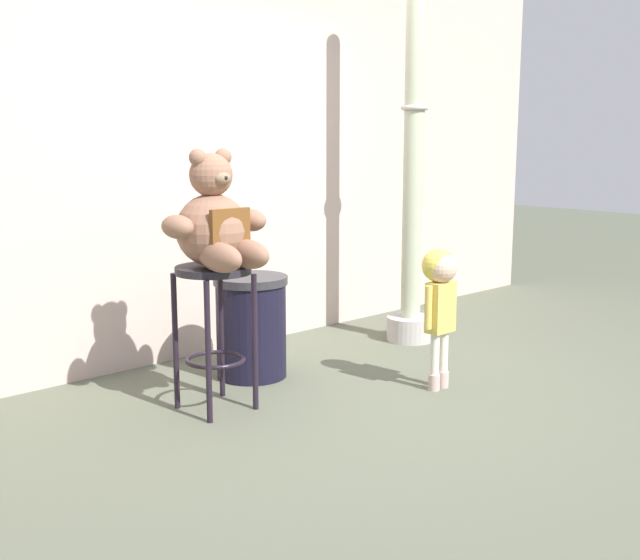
# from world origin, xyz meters

# --- Properties ---
(ground_plane) EXTENTS (24.00, 24.00, 0.00)m
(ground_plane) POSITION_xyz_m (0.00, 0.00, 0.00)
(ground_plane) COLOR #585D4B
(building_wall) EXTENTS (7.48, 0.30, 3.35)m
(building_wall) POSITION_xyz_m (0.00, 1.84, 1.67)
(building_wall) COLOR beige
(building_wall) RESTS_ON ground_plane
(bar_stool_with_teddy) EXTENTS (0.42, 0.42, 0.82)m
(bar_stool_with_teddy) POSITION_xyz_m (-0.71, 0.68, 0.59)
(bar_stool_with_teddy) COLOR black
(bar_stool_with_teddy) RESTS_ON ground_plane
(teddy_bear) EXTENTS (0.62, 0.56, 0.64)m
(teddy_bear) POSITION_xyz_m (-0.71, 0.65, 1.05)
(teddy_bear) COLOR #8D634D
(teddy_bear) RESTS_ON bar_stool_with_teddy
(child_walking) EXTENTS (0.27, 0.22, 0.86)m
(child_walking) POSITION_xyz_m (0.49, 0.05, 0.62)
(child_walking) COLOR #C4A99F
(child_walking) RESTS_ON ground_plane
(trash_bin) EXTENTS (0.47, 0.47, 0.65)m
(trash_bin) POSITION_xyz_m (-0.18, 1.03, 0.33)
(trash_bin) COLOR black
(trash_bin) RESTS_ON ground_plane
(lamppost) EXTENTS (0.35, 0.35, 2.97)m
(lamppost) POSITION_xyz_m (1.25, 0.93, 1.19)
(lamppost) COLOR #B1ABA7
(lamppost) RESTS_ON ground_plane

